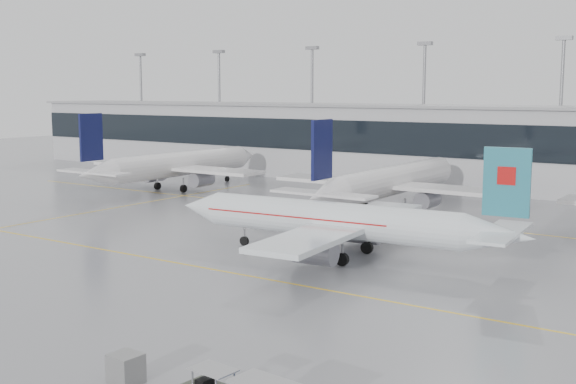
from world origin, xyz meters
The scene contains 12 objects.
ground centered at (0.00, 0.00, 0.00)m, with size 320.00×320.00×0.00m, color gray.
taxi_line_main centered at (0.00, 0.00, 0.01)m, with size 120.00×0.25×0.01m, color yellow.
taxi_line_north centered at (0.00, 30.00, 0.01)m, with size 120.00×0.25×0.01m, color yellow.
taxi_line_cross centered at (-30.00, 15.00, 0.01)m, with size 0.25×60.00×0.01m, color yellow.
terminal centered at (0.00, 62.00, 6.00)m, with size 180.00×15.00×12.00m, color #A8A8AC.
terminal_glass centered at (0.00, 54.45, 7.50)m, with size 180.00×0.20×5.00m, color black.
terminal_roof centered at (0.00, 62.00, 12.20)m, with size 182.00×16.00×0.40m, color gray.
light_masts centered at (0.00, 68.00, 13.34)m, with size 156.40×1.00×22.60m.
air_canada_jet centered at (7.47, 9.63, 3.22)m, with size 33.76×26.35×10.29m.
parked_jet_b centered at (-35.00, 33.69, 3.71)m, with size 29.64×36.96×11.72m.
parked_jet_c centered at (0.00, 33.69, 3.71)m, with size 29.64×36.96×11.72m.
gse_unit centered at (12.23, -20.32, 0.75)m, with size 1.51×1.40×1.51m, color gray.
Camera 1 is at (38.55, -44.31, 14.60)m, focal length 45.00 mm.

